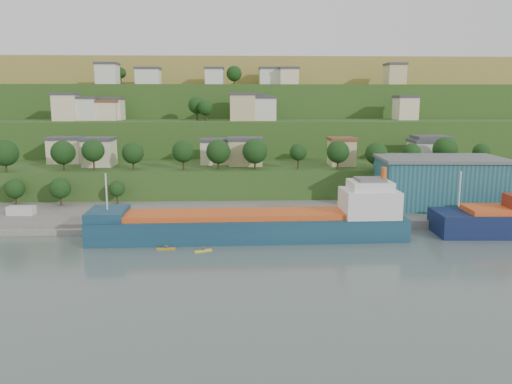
{
  "coord_description": "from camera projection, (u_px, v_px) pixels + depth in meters",
  "views": [
    {
      "loc": [
        -4.47,
        -93.39,
        28.97
      ],
      "look_at": [
        -0.08,
        15.0,
        8.98
      ],
      "focal_mm": 35.0,
      "sensor_mm": 36.0,
      "label": 1
    }
  ],
  "objects": [
    {
      "name": "ground",
      "position": [
        260.0,
        251.0,
        97.2
      ],
      "size": [
        500.0,
        500.0,
        0.0
      ],
      "primitive_type": "plane",
      "color": "#43524C",
      "rests_on": "ground"
    },
    {
      "name": "quay",
      "position": [
        333.0,
        217.0,
        125.51
      ],
      "size": [
        220.0,
        26.0,
        4.0
      ],
      "primitive_type": "cube",
      "color": "slate",
      "rests_on": "ground"
    },
    {
      "name": "pebble_beach",
      "position": [
        21.0,
        226.0,
        116.63
      ],
      "size": [
        40.0,
        18.0,
        2.4
      ],
      "primitive_type": "cube",
      "color": "slate",
      "rests_on": "ground"
    },
    {
      "name": "hillside",
      "position": [
        244.0,
        156.0,
        262.97
      ],
      "size": [
        360.0,
        211.2,
        96.0
      ],
      "color": "#284719",
      "rests_on": "ground"
    },
    {
      "name": "cargo_ship_near",
      "position": [
        259.0,
        226.0,
        105.54
      ],
      "size": [
        66.57,
        11.8,
        17.06
      ],
      "rotation": [
        0.0,
        0.0,
        0.02
      ],
      "color": "#133049",
      "rests_on": "ground"
    },
    {
      "name": "warehouse",
      "position": [
        439.0,
        182.0,
        127.84
      ],
      "size": [
        32.1,
        20.86,
        12.8
      ],
      "rotation": [
        0.0,
        0.0,
        -0.06
      ],
      "color": "#1D4957",
      "rests_on": "quay"
    },
    {
      "name": "caravan",
      "position": [
        21.0,
        212.0,
        119.03
      ],
      "size": [
        6.39,
        2.95,
        2.92
      ],
      "primitive_type": "cube",
      "rotation": [
        0.0,
        0.0,
        -0.05
      ],
      "color": "silver",
      "rests_on": "pebble_beach"
    },
    {
      "name": "dinghy",
      "position": [
        82.0,
        222.0,
        113.44
      ],
      "size": [
        4.02,
        2.17,
        0.76
      ],
      "primitive_type": "cube",
      "rotation": [
        0.0,
        0.0,
        0.2
      ],
      "color": "silver",
      "rests_on": "pebble_beach"
    },
    {
      "name": "kayak_orange",
      "position": [
        166.0,
        248.0,
        98.4
      ],
      "size": [
        3.69,
        0.8,
        0.92
      ],
      "rotation": [
        0.0,
        0.0,
        0.04
      ],
      "color": "orange",
      "rests_on": "ground"
    },
    {
      "name": "kayak_yellow",
      "position": [
        203.0,
        250.0,
        97.06
      ],
      "size": [
        3.46,
        2.03,
        0.88
      ],
      "rotation": [
        0.0,
        0.0,
        0.43
      ],
      "color": "yellow",
      "rests_on": "ground"
    }
  ]
}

